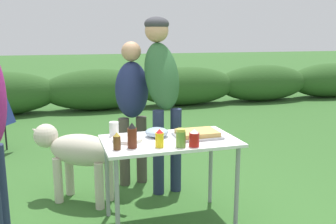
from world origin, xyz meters
TOP-DOWN VIEW (x-y plane):
  - ground_plane at (0.00, 0.00)m, footprint 60.00×60.00m
  - shrub_hedge at (-0.00, 5.22)m, footprint 14.40×0.90m
  - folding_table at (0.00, 0.00)m, footprint 1.10×0.64m
  - food_tray at (0.24, -0.00)m, footprint 0.37×0.29m
  - plate_stack at (-0.34, 0.06)m, footprint 0.25×0.25m
  - mixing_bowl at (-0.08, 0.11)m, footprint 0.19×0.19m
  - paper_cup_stack at (-0.42, 0.23)m, footprint 0.08×0.08m
  - ketchup_bottle at (0.12, -0.24)m, footprint 0.08×0.08m
  - mustard_bottle at (-0.14, -0.18)m, footprint 0.07×0.07m
  - bbq_sauce_bottle at (-0.34, -0.14)m, footprint 0.07×0.07m
  - relish_jar at (0.02, -0.23)m, footprint 0.08×0.08m
  - beer_bottle at (-0.46, -0.15)m, footprint 0.06×0.06m
  - standing_person_in_olive_jacket at (0.15, 0.75)m, footprint 0.41×0.53m
  - standing_person_in_gray_fleece at (-0.12, 0.95)m, footprint 0.39×0.30m
  - dog at (-0.72, 0.68)m, footprint 0.93×0.70m

SIDE VIEW (x-z plane):
  - ground_plane at x=0.00m, z-range 0.00..0.00m
  - shrub_hedge at x=0.00m, z-range 0.00..0.88m
  - dog at x=-0.72m, z-range 0.12..0.86m
  - folding_table at x=0.00m, z-range 0.29..1.03m
  - plate_stack at x=-0.34m, z-range 0.74..0.77m
  - food_tray at x=0.24m, z-range 0.74..0.79m
  - mixing_bowl at x=-0.08m, z-range 0.74..0.82m
  - paper_cup_stack at x=-0.42m, z-range 0.74..0.86m
  - beer_bottle at x=-0.46m, z-range 0.74..0.87m
  - ketchup_bottle at x=0.12m, z-range 0.74..0.88m
  - mustard_bottle at x=-0.14m, z-range 0.74..0.88m
  - relish_jar at x=0.02m, z-range 0.74..0.88m
  - bbq_sauce_bottle at x=-0.34m, z-range 0.74..0.93m
  - standing_person_in_gray_fleece at x=-0.12m, z-range 0.15..1.67m
  - standing_person_in_olive_jacket at x=0.15m, z-range 0.25..2.02m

